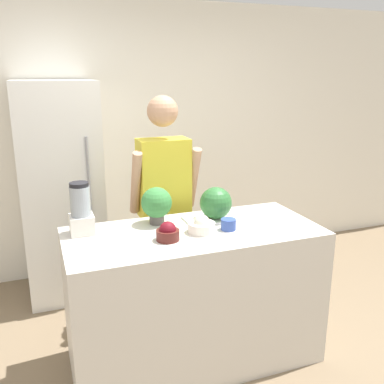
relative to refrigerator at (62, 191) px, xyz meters
The scene contains 11 objects.
wall_back 0.91m from the refrigerator, 27.73° to the left, with size 8.00×0.06×2.60m.
counter_island 1.58m from the refrigerator, 60.73° to the right, with size 1.66×0.74×0.95m.
refrigerator is the anchor object (origin of this frame).
person 1.00m from the refrigerator, 43.85° to the right, with size 0.52×0.28×1.78m.
cutting_board 1.49m from the refrigerator, 50.89° to the right, with size 0.40×0.23×0.01m.
watermelon 1.52m from the refrigerator, 51.09° to the right, with size 0.22×0.22×0.22m.
bowl_cherries 1.51m from the refrigerator, 69.48° to the right, with size 0.14×0.14×0.12m.
bowl_cream 1.56m from the refrigerator, 60.41° to the right, with size 0.18×0.18×0.12m.
bowl_small_blue 1.67m from the refrigerator, 55.33° to the right, with size 0.10×0.10×0.07m.
blender 1.12m from the refrigerator, 87.35° to the right, with size 0.15×0.15×0.33m.
potted_plant 1.24m from the refrigerator, 63.53° to the right, with size 0.21×0.21×0.25m.
Camera 1 is at (-0.92, -2.07, 1.93)m, focal length 40.00 mm.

